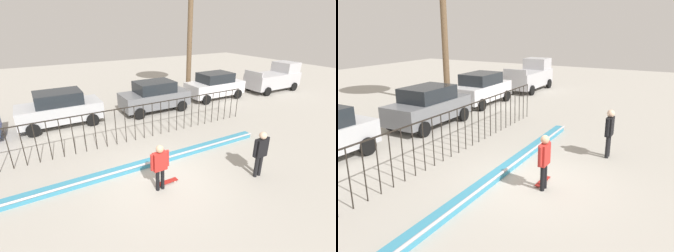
% 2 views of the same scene
% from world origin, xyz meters
% --- Properties ---
extents(ground_plane, '(60.00, 60.00, 0.00)m').
position_xyz_m(ground_plane, '(0.00, 0.00, 0.00)').
color(ground_plane, '#ADA89E').
extents(bowl_coping_ledge, '(11.00, 0.40, 0.27)m').
position_xyz_m(bowl_coping_ledge, '(0.00, 1.18, 0.12)').
color(bowl_coping_ledge, teal).
rests_on(bowl_coping_ledge, ground).
extents(perimeter_fence, '(14.04, 0.04, 1.73)m').
position_xyz_m(perimeter_fence, '(0.00, 3.58, 1.07)').
color(perimeter_fence, black).
rests_on(perimeter_fence, ground).
extents(skateboarder, '(0.68, 0.25, 1.68)m').
position_xyz_m(skateboarder, '(-0.29, -0.39, 1.01)').
color(skateboarder, black).
rests_on(skateboarder, ground).
extents(skateboard, '(0.80, 0.20, 0.07)m').
position_xyz_m(skateboard, '(0.08, -0.22, 0.06)').
color(skateboard, '#A51E19').
rests_on(skateboard, ground).
extents(camera_operator, '(0.72, 0.27, 1.79)m').
position_xyz_m(camera_operator, '(3.21, -1.46, 1.07)').
color(camera_operator, black).
rests_on(camera_operator, ground).
extents(parked_car_gray, '(4.30, 2.12, 1.90)m').
position_xyz_m(parked_car_gray, '(3.25, 7.01, 0.97)').
color(parked_car_gray, slate).
rests_on(parked_car_gray, ground).
extents(parked_car_white, '(4.30, 2.12, 1.90)m').
position_xyz_m(parked_car_white, '(8.40, 7.33, 0.97)').
color(parked_car_white, silver).
rests_on(parked_car_white, ground).
extents(pickup_truck, '(4.70, 2.12, 2.24)m').
position_xyz_m(pickup_truck, '(14.20, 6.72, 1.04)').
color(pickup_truck, '#B7B7BC').
rests_on(pickup_truck, ground).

